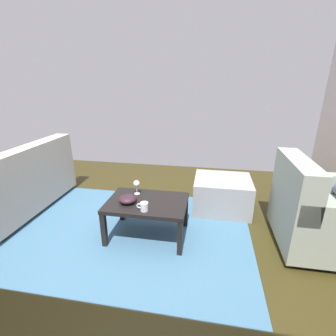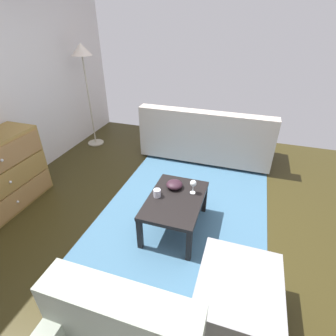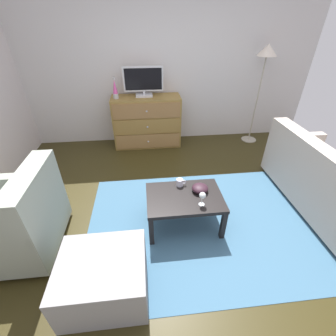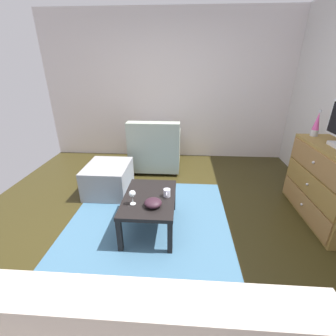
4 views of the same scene
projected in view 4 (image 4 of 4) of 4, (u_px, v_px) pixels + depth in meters
ground_plane at (164, 229)px, 2.68m from camera, size 5.36×4.90×0.05m
wall_plain_left at (174, 89)px, 4.35m from camera, size 0.12×4.90×2.63m
area_rug at (145, 239)px, 2.50m from camera, size 2.60×1.90×0.01m
dresser at (329, 185)px, 2.68m from camera, size 1.18×0.49×0.90m
lava_lamp at (316, 125)px, 2.89m from camera, size 0.09×0.09×0.33m
coffee_table at (149, 201)px, 2.54m from camera, size 0.82×0.56×0.41m
wine_glass at (132, 194)px, 2.34m from camera, size 0.07×0.07×0.16m
mug at (167, 193)px, 2.51m from camera, size 0.11×0.08×0.08m
bowl_decorative at (153, 203)px, 2.33m from camera, size 0.18×0.18×0.08m
armchair at (155, 149)px, 4.07m from camera, size 0.80×0.85×0.90m
ottoman at (108, 178)px, 3.37m from camera, size 0.70×0.60×0.42m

